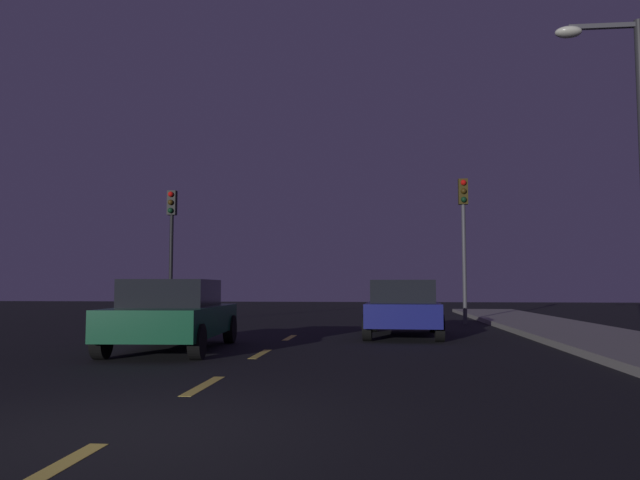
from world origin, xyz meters
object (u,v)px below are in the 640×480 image
Objects in this scene: traffic_signal_right at (464,222)px; street_lamp_right at (629,148)px; car_adjacent_lane at (173,314)px; traffic_signal_left at (171,230)px; car_stopped_ahead at (403,308)px.

traffic_signal_right is 8.82m from street_lamp_right.
car_adjacent_lane is 0.65× the size of street_lamp_right.
traffic_signal_left is 0.95× the size of traffic_signal_right.
car_adjacent_lane is 10.09m from street_lamp_right.
car_adjacent_lane is at bearing -139.77° from car_stopped_ahead.
traffic_signal_left is at bearing 109.89° from car_adjacent_lane.
car_stopped_ahead is 0.61× the size of street_lamp_right.
street_lamp_right reaches higher than traffic_signal_right.
traffic_signal_right is at bearing 0.00° from traffic_signal_left.
car_stopped_ahead is at bearing 145.47° from street_lamp_right.
street_lamp_right reaches higher than car_adjacent_lane.
street_lamp_right is at bearing -33.47° from traffic_signal_left.
car_adjacent_lane is (-4.82, -4.08, -0.01)m from car_stopped_ahead.
traffic_signal_left reaches higher than car_adjacent_lane.
street_lamp_right is (4.62, -3.18, 3.44)m from car_stopped_ahead.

